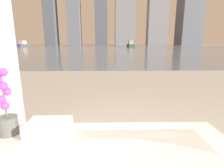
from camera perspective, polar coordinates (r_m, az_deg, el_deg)
potted_orchid at (r=1.28m, az=-31.21°, el=-8.31°), size 0.12×0.12×0.42m
towel_stack at (r=1.22m, az=-19.94°, el=-13.20°), size 0.26×0.19×0.08m
harbor_water at (r=62.19m, az=-1.28°, el=12.07°), size 180.00×110.00×0.01m
harbor_boat_0 at (r=66.63m, az=-27.03°, el=11.36°), size 2.80×5.59×2.00m
harbor_boat_1 at (r=56.62m, az=6.13°, el=12.61°), size 2.12×5.38×1.98m
harbor_boat_2 at (r=59.09m, az=-29.96°, el=10.83°), size 2.11×4.20×1.50m
skyline_tower_3 at (r=119.52m, az=4.25°, el=19.92°), size 12.62×9.84×30.79m
skyline_tower_5 at (r=130.40m, az=24.03°, el=19.50°), size 13.18×13.76×36.14m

